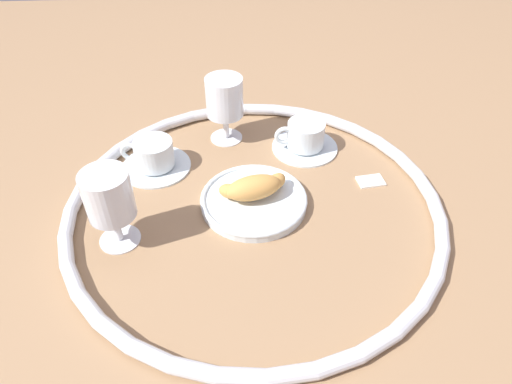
# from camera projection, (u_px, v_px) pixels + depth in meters

# --- Properties ---
(ground_plane) EXTENTS (2.20, 2.20, 0.00)m
(ground_plane) POSITION_uv_depth(u_px,v_px,m) (254.00, 209.00, 0.84)
(ground_plane) COLOR #997551
(table_chrome_rim) EXTENTS (0.67, 0.67, 0.02)m
(table_chrome_rim) POSITION_uv_depth(u_px,v_px,m) (254.00, 204.00, 0.83)
(table_chrome_rim) COLOR silver
(table_chrome_rim) RESTS_ON ground_plane
(pastry_plate) EXTENTS (0.19, 0.19, 0.02)m
(pastry_plate) POSITION_uv_depth(u_px,v_px,m) (256.00, 200.00, 0.84)
(pastry_plate) COLOR silver
(pastry_plate) RESTS_ON ground_plane
(croissant_large) EXTENTS (0.13, 0.09, 0.04)m
(croissant_large) POSITION_uv_depth(u_px,v_px,m) (255.00, 187.00, 0.82)
(croissant_large) COLOR #D6994C
(croissant_large) RESTS_ON pastry_plate
(coffee_cup_near) EXTENTS (0.14, 0.14, 0.06)m
(coffee_cup_near) POSITION_uv_depth(u_px,v_px,m) (154.00, 157.00, 0.91)
(coffee_cup_near) COLOR silver
(coffee_cup_near) RESTS_ON ground_plane
(coffee_cup_far) EXTENTS (0.14, 0.14, 0.06)m
(coffee_cup_far) POSITION_uv_depth(u_px,v_px,m) (305.00, 138.00, 0.96)
(coffee_cup_far) COLOR silver
(coffee_cup_far) RESTS_ON ground_plane
(juice_glass_left) EXTENTS (0.08, 0.08, 0.14)m
(juice_glass_left) POSITION_uv_depth(u_px,v_px,m) (225.00, 99.00, 0.94)
(juice_glass_left) COLOR white
(juice_glass_left) RESTS_ON ground_plane
(juice_glass_right) EXTENTS (0.08, 0.08, 0.14)m
(juice_glass_right) POSITION_uv_depth(u_px,v_px,m) (109.00, 198.00, 0.72)
(juice_glass_right) COLOR white
(juice_glass_right) RESTS_ON ground_plane
(sugar_packet) EXTENTS (0.05, 0.04, 0.01)m
(sugar_packet) POSITION_uv_depth(u_px,v_px,m) (371.00, 180.00, 0.89)
(sugar_packet) COLOR white
(sugar_packet) RESTS_ON ground_plane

